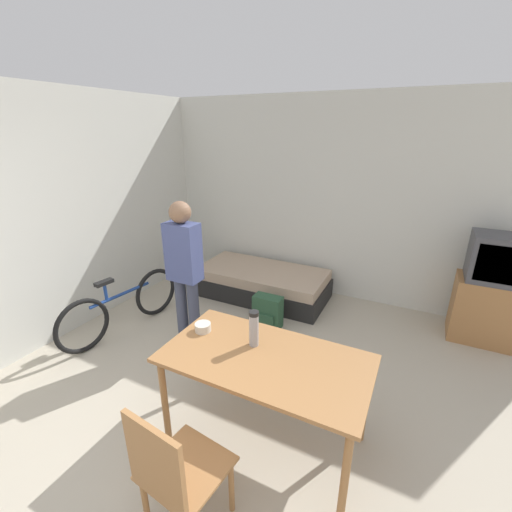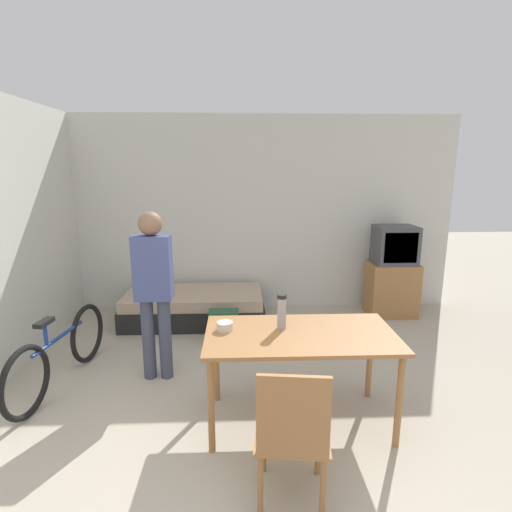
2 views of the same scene
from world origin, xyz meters
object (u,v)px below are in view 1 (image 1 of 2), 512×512
object	(u,v)px
person_standing	(184,267)
thermos_flask	(254,327)
dining_table	(265,366)
wooden_chair	(173,471)
daybed	(262,283)
tv	(489,292)
backpack	(268,312)
mate_bowl	(203,327)
bicycle	(122,307)

from	to	relation	value
person_standing	thermos_flask	size ratio (longest dim) A/B	5.77
dining_table	person_standing	xyz separation A→B (m)	(-1.26, 0.74, 0.26)
dining_table	person_standing	size ratio (longest dim) A/B	0.90
wooden_chair	dining_table	bearing A→B (deg)	78.74
person_standing	daybed	bearing A→B (deg)	82.32
tv	thermos_flask	bearing A→B (deg)	-128.17
thermos_flask	backpack	world-z (taller)	thermos_flask
tv	wooden_chair	size ratio (longest dim) A/B	1.34
wooden_chair	tv	bearing A→B (deg)	60.55
mate_bowl	backpack	size ratio (longest dim) A/B	0.32
dining_table	wooden_chair	bearing A→B (deg)	-101.26
daybed	thermos_flask	bearing A→B (deg)	-66.00
person_standing	thermos_flask	world-z (taller)	person_standing
tv	wooden_chair	world-z (taller)	tv
dining_table	thermos_flask	world-z (taller)	thermos_flask
daybed	tv	distance (m)	2.71
person_standing	backpack	bearing A→B (deg)	50.32
wooden_chair	mate_bowl	distance (m)	1.04
daybed	mate_bowl	bearing A→B (deg)	-77.01
person_standing	mate_bowl	size ratio (longest dim) A/B	12.73
bicycle	backpack	distance (m)	1.71
person_standing	wooden_chair	bearing A→B (deg)	-55.09
dining_table	backpack	xyz separation A→B (m)	(-0.65, 1.47, -0.48)
bicycle	thermos_flask	xyz separation A→B (m)	(2.00, -0.54, 0.60)
bicycle	person_standing	size ratio (longest dim) A/B	0.98
dining_table	bicycle	world-z (taller)	dining_table
wooden_chair	person_standing	world-z (taller)	person_standing
wooden_chair	mate_bowl	size ratio (longest dim) A/B	7.30
tv	thermos_flask	size ratio (longest dim) A/B	4.42
dining_table	backpack	distance (m)	1.68
tv	wooden_chair	distance (m)	3.62
tv	wooden_chair	bearing A→B (deg)	-119.45
dining_table	person_standing	world-z (taller)	person_standing
daybed	dining_table	bearing A→B (deg)	-63.94
tv	backpack	size ratio (longest dim) A/B	3.10
thermos_flask	bicycle	bearing A→B (deg)	164.84
backpack	thermos_flask	bearing A→B (deg)	-69.46
daybed	dining_table	distance (m)	2.48
daybed	thermos_flask	size ratio (longest dim) A/B	6.49
daybed	backpack	bearing A→B (deg)	-59.76
thermos_flask	backpack	size ratio (longest dim) A/B	0.70
bicycle	person_standing	bearing A→B (deg)	6.91
wooden_chair	backpack	bearing A→B (deg)	101.96
mate_bowl	dining_table	bearing A→B (deg)	-7.70
daybed	dining_table	xyz separation A→B (m)	(1.07, -2.18, 0.48)
wooden_chair	bicycle	world-z (taller)	wooden_chair
dining_table	tv	bearing A→B (deg)	55.18
tv	thermos_flask	world-z (taller)	tv
bicycle	tv	bearing A→B (deg)	24.21
bicycle	mate_bowl	distance (m)	1.72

